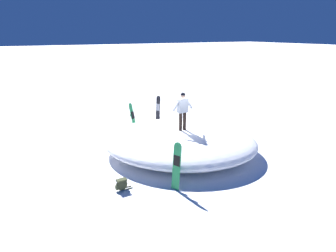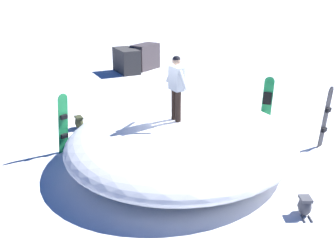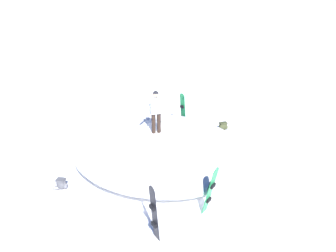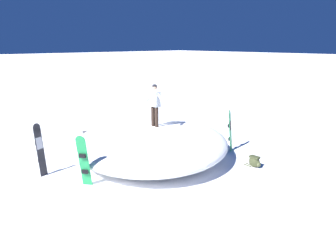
% 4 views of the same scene
% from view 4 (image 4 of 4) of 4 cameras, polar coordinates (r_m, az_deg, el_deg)
% --- Properties ---
extents(ground, '(240.00, 240.00, 0.00)m').
position_cam_4_polar(ground, '(11.81, -3.12, -5.59)').
color(ground, white).
extents(snow_mound, '(8.59, 8.68, 1.09)m').
position_cam_4_polar(snow_mound, '(11.82, -3.03, -2.77)').
color(snow_mound, white).
rests_on(snow_mound, ground).
extents(snowboarder_standing, '(0.24, 0.98, 1.60)m').
position_cam_4_polar(snowboarder_standing, '(11.59, -2.46, 4.43)').
color(snowboarder_standing, black).
rests_on(snowboarder_standing, snow_mound).
extents(snowboard_primary_upright, '(0.44, 0.44, 1.64)m').
position_cam_4_polar(snowboard_primary_upright, '(9.41, -15.19, -6.09)').
color(snowboard_primary_upright, '#1E8C47').
rests_on(snowboard_primary_upright, ground).
extents(snowboard_secondary_upright, '(0.34, 0.28, 1.63)m').
position_cam_4_polar(snowboard_secondary_upright, '(12.45, 11.30, -0.68)').
color(snowboard_secondary_upright, '#1E8C47').
rests_on(snowboard_secondary_upright, ground).
extents(snowboard_tertiary_upright, '(0.31, 0.24, 1.72)m').
position_cam_4_polar(snowboard_tertiary_upright, '(10.71, -22.42, -3.88)').
color(snowboard_tertiary_upright, black).
rests_on(snowboard_tertiary_upright, ground).
extents(backpack_near, '(0.39, 0.53, 0.39)m').
position_cam_4_polar(backpack_near, '(14.15, -14.89, -1.72)').
color(backpack_near, '#4C4C51').
rests_on(backpack_near, ground).
extents(backpack_far, '(0.25, 0.60, 0.40)m').
position_cam_4_polar(backpack_far, '(11.15, 15.57, -6.29)').
color(backpack_far, '#383D23').
rests_on(backpack_far, ground).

